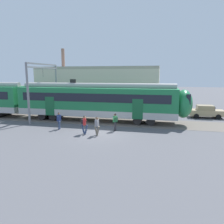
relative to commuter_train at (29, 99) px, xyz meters
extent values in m
plane|color=#515156|center=(10.46, -5.26, -2.25)|extent=(160.00, 160.00, 0.00)
cube|color=#605951|center=(-2.48, 0.00, -2.25)|extent=(80.00, 4.40, 0.01)
cube|color=#B7B7B2|center=(8.52, 0.00, -1.20)|extent=(18.00, 3.06, 0.70)
cube|color=#1E7542|center=(8.52, 0.00, 0.35)|extent=(18.00, 3.00, 2.40)
cube|color=black|center=(8.52, -1.51, 0.55)|extent=(16.56, 0.03, 0.90)
cube|color=#165731|center=(13.47, -1.52, -0.50)|extent=(1.10, 0.04, 2.10)
cube|color=#165731|center=(3.57, -1.52, -0.50)|extent=(1.10, 0.04, 2.10)
cylinder|color=#9C9C97|center=(8.52, 0.00, 1.73)|extent=(17.64, 0.70, 0.70)
cube|color=black|center=(5.82, 0.00, 2.28)|extent=(0.70, 0.12, 0.40)
cylinder|color=black|center=(14.80, 0.00, -1.80)|extent=(0.90, 2.40, 0.90)
cylinder|color=black|center=(13.40, 0.00, -1.80)|extent=(0.90, 2.40, 0.90)
cylinder|color=black|center=(3.64, 0.00, -1.80)|extent=(0.90, 2.40, 0.90)
cylinder|color=black|center=(2.24, 0.00, -1.80)|extent=(0.90, 2.40, 0.90)
ellipsoid|color=#1E7542|center=(18.07, 0.00, 0.00)|extent=(1.80, 2.85, 2.95)
cube|color=black|center=(18.42, 0.00, 0.60)|extent=(0.40, 2.40, 1.00)
cylinder|color=black|center=(-3.80, 0.00, -1.80)|extent=(0.90, 2.40, 0.90)
cylinder|color=navy|center=(6.33, -4.79, -1.82)|extent=(0.38, 0.28, 0.87)
cylinder|color=navy|center=(6.15, -4.51, -1.82)|extent=(0.38, 0.28, 0.87)
cube|color=navy|center=(6.24, -4.65, -1.11)|extent=(0.37, 0.43, 0.56)
cylinder|color=navy|center=(6.26, -4.42, -1.16)|extent=(0.26, 0.18, 0.52)
cylinder|color=navy|center=(6.22, -4.88, -1.16)|extent=(0.26, 0.18, 0.52)
sphere|color=brown|center=(6.26, -4.66, -0.72)|extent=(0.22, 0.22, 0.22)
sphere|color=black|center=(6.24, -4.65, -0.69)|extent=(0.20, 0.20, 0.20)
cylinder|color=navy|center=(9.42, -5.81, -1.82)|extent=(0.38, 0.24, 0.87)
cylinder|color=navy|center=(9.10, -5.72, -1.82)|extent=(0.38, 0.24, 0.87)
cube|color=red|center=(9.26, -5.76, -1.11)|extent=(0.33, 0.41, 0.56)
cylinder|color=red|center=(9.12, -5.58, -1.16)|extent=(0.26, 0.16, 0.52)
cylinder|color=red|center=(9.40, -5.95, -1.16)|extent=(0.26, 0.16, 0.52)
sphere|color=#9E7051|center=(9.28, -5.76, -0.72)|extent=(0.22, 0.22, 0.22)
sphere|color=black|center=(9.26, -5.76, -0.69)|extent=(0.20, 0.20, 0.20)
cube|color=black|center=(9.08, -5.82, -1.09)|extent=(0.23, 0.31, 0.40)
cylinder|color=#6B6051|center=(10.58, -6.03, -1.82)|extent=(0.38, 0.21, 0.87)
cylinder|color=#6B6051|center=(10.34, -5.81, -1.82)|extent=(0.38, 0.21, 0.87)
cube|color=gray|center=(10.46, -5.92, -1.11)|extent=(0.30, 0.40, 0.56)
cylinder|color=gray|center=(10.42, -5.69, -1.16)|extent=(0.26, 0.13, 0.52)
cylinder|color=gray|center=(10.49, -6.15, -1.16)|extent=(0.26, 0.13, 0.52)
sphere|color=brown|center=(10.48, -5.92, -0.72)|extent=(0.22, 0.22, 0.22)
sphere|color=black|center=(10.46, -5.92, -0.69)|extent=(0.20, 0.20, 0.20)
cylinder|color=#28282D|center=(11.62, -3.82, -1.82)|extent=(0.35, 0.36, 0.87)
cylinder|color=#28282D|center=(11.69, -4.14, -1.82)|extent=(0.35, 0.36, 0.87)
cube|color=#2D7F47|center=(11.66, -3.98, -1.11)|extent=(0.43, 0.42, 0.56)
cylinder|color=#2D7F47|center=(11.56, -4.19, -1.16)|extent=(0.24, 0.24, 0.52)
cylinder|color=#2D7F47|center=(11.76, -3.77, -1.16)|extent=(0.24, 0.24, 0.52)
sphere|color=#9E7051|center=(11.64, -3.97, -0.72)|extent=(0.22, 0.22, 0.22)
sphere|color=black|center=(11.66, -3.98, -0.69)|extent=(0.20, 0.20, 0.20)
cube|color=#235633|center=(11.78, -4.11, -1.09)|extent=(0.31, 0.31, 0.40)
cube|color=tan|center=(21.19, 4.74, -1.61)|extent=(4.04, 1.74, 0.68)
cube|color=#9D8662|center=(21.04, 4.73, -0.99)|extent=(1.94, 1.49, 0.56)
cube|color=black|center=(21.99, 4.76, -1.03)|extent=(0.15, 1.37, 0.48)
cylinder|color=black|center=(22.41, 5.55, -1.95)|extent=(0.60, 0.22, 0.60)
cylinder|color=black|center=(22.45, 3.99, -1.95)|extent=(0.60, 0.22, 0.60)
cylinder|color=black|center=(19.93, 5.48, -1.95)|extent=(0.60, 0.22, 0.60)
cylinder|color=black|center=(19.97, 3.93, -1.95)|extent=(0.60, 0.22, 0.60)
cylinder|color=gray|center=(2.05, -3.20, 1.00)|extent=(0.24, 0.24, 6.50)
cylinder|color=gray|center=(2.05, 3.20, 1.00)|extent=(0.24, 0.24, 6.50)
cube|color=gray|center=(2.05, 0.00, 4.20)|extent=(0.20, 6.40, 0.16)
cube|color=gray|center=(2.05, 0.00, 3.80)|extent=(0.20, 6.40, 0.16)
cylinder|color=black|center=(2.05, 0.00, 3.20)|extent=(0.03, 0.03, 1.00)
cube|color=beige|center=(6.13, 8.56, 0.75)|extent=(18.42, 5.00, 6.00)
cube|color=#9F9686|center=(6.13, 8.56, 3.95)|extent=(18.42, 5.00, 0.40)
cylinder|color=#8C6656|center=(0.61, 8.56, 5.35)|extent=(0.50, 0.50, 3.20)
camera|label=1|loc=(15.93, -23.58, 3.01)|focal=35.00mm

